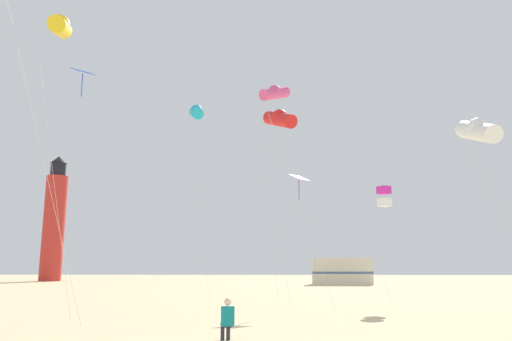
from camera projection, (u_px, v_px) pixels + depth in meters
The scene contains 11 objects.
kite_flyer_standing at pixel (227, 318), 13.40m from camera, with size 0.43×0.56×1.16m.
kite_tube_rainbow at pixel (275, 93), 30.13m from camera, with size 2.05×2.42×13.20m.
kite_tube_white at pixel (478, 131), 18.65m from camera, with size 2.64×2.71×7.80m.
kite_tube_gold at pixel (60, 27), 19.97m from camera, with size 3.17×3.42×12.34m.
kite_tube_cyan at pixel (196, 112), 30.96m from camera, with size 1.91×2.59×12.27m.
kite_diamond_blue at pixel (81, 81), 21.87m from camera, with size 2.46×2.17×10.85m.
kite_box_magenta at pixel (384, 196), 27.63m from camera, with size 1.72×1.72×6.45m.
kite_diamond_violet at pixel (298, 182), 26.43m from camera, with size 2.26×2.26×6.93m.
kite_tube_scarlet at pixel (280, 119), 24.71m from camera, with size 3.38×3.71×10.03m.
lighthouse_distant at pixel (54, 221), 65.57m from camera, with size 2.80×2.80×16.80m.
rv_van_cream at pixel (342, 271), 53.11m from camera, with size 6.49×2.48×2.80m.
Camera 1 is at (1.71, -7.94, 2.04)m, focal length 34.30 mm.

